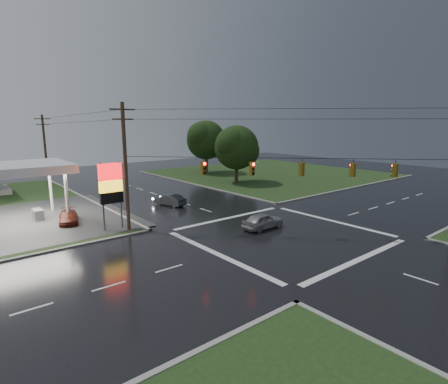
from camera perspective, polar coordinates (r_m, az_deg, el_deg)
ground at (r=30.13m, az=9.55°, el=-6.91°), size 120.00×120.00×0.00m
grass_ne at (r=66.04m, az=7.59°, el=3.05°), size 36.00×36.00×0.08m
pylon_sign at (r=31.76m, az=-17.99°, el=1.08°), size 2.00×0.35×6.00m
utility_pole_nw at (r=30.97m, az=-15.78°, el=4.17°), size 2.20×0.32×11.00m
utility_pole_n at (r=58.17m, az=-27.16°, el=6.21°), size 2.20×0.32×10.50m
traffic_signals at (r=28.80m, az=10.02°, el=5.44°), size 26.87×26.87×1.47m
tree_ne_near at (r=54.38m, az=2.17°, el=7.26°), size 7.99×6.80×8.98m
tree_ne_far at (r=65.57m, az=-2.83°, el=8.46°), size 8.46×7.20×9.80m
car_north at (r=40.42m, az=-8.81°, el=-1.27°), size 2.39×4.18×1.30m
car_crossing at (r=31.49m, az=6.34°, el=-4.69°), size 4.15×1.72×1.41m
car_pump at (r=36.02m, az=-24.06°, el=-3.78°), size 2.65×4.32×1.17m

